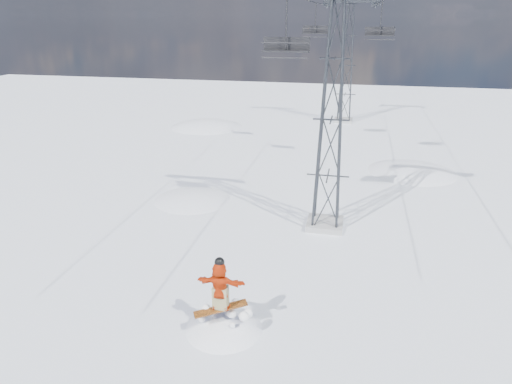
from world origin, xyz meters
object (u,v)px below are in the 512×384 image
snowboarder_jump (225,366)px  lift_tower_far (347,66)px  lift_chair_near (286,46)px  lift_tower_near (331,120)px

snowboarder_jump → lift_tower_far: bearing=85.3°
snowboarder_jump → lift_chair_near: 13.68m
snowboarder_jump → lift_chair_near: lift_chair_near is taller
snowboarder_jump → lift_tower_near: bearing=72.6°
lift_tower_far → lift_chair_near: bearing=-95.0°
lift_tower_far → lift_tower_near: bearing=-90.0°
snowboarder_jump → lift_chair_near: (0.59, 8.89, 10.38)m
lift_tower_far → lift_chair_near: size_ratio=4.36×
lift_tower_near → lift_tower_far: size_ratio=1.00×
lift_tower_near → snowboarder_jump: lift_tower_near is taller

